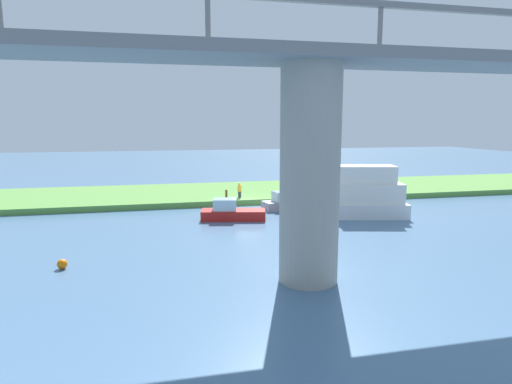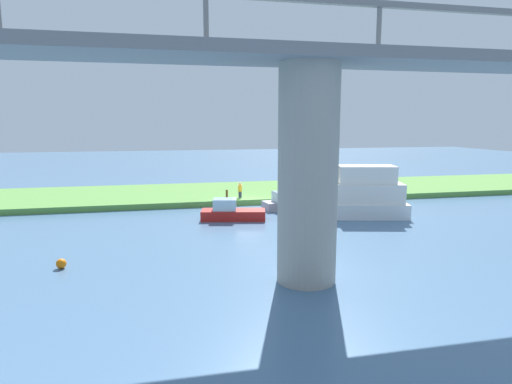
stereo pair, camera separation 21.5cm
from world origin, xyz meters
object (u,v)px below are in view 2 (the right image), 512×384
object	(u,v)px
riverboat_paddlewheel	(354,196)
marker_buoy	(61,264)
person_on_bank	(240,190)
mooring_post	(227,194)
skiff_small	(231,212)
motorboat_red	(288,203)
bridge_pylon	(308,176)

from	to	relation	value
riverboat_paddlewheel	marker_buoy	size ratio (longest dim) A/B	17.93
person_on_bank	mooring_post	distance (m)	1.25
skiff_small	marker_buoy	xyz separation A→B (m)	(10.14, 9.19, -0.32)
motorboat_red	marker_buoy	distance (m)	19.73
motorboat_red	marker_buoy	world-z (taller)	motorboat_red
mooring_post	riverboat_paddlewheel	distance (m)	11.80
riverboat_paddlewheel	skiff_small	bearing A→B (deg)	-6.09
motorboat_red	bridge_pylon	bearing A→B (deg)	75.98
person_on_bank	skiff_small	size ratio (longest dim) A/B	0.28
bridge_pylon	riverboat_paddlewheel	xyz separation A→B (m)	(-8.21, -12.44, -3.28)
person_on_bank	skiff_small	world-z (taller)	person_on_bank
riverboat_paddlewheel	motorboat_red	distance (m)	5.83
mooring_post	skiff_small	size ratio (longest dim) A/B	0.14
riverboat_paddlewheel	motorboat_red	world-z (taller)	riverboat_paddlewheel
bridge_pylon	mooring_post	xyz separation A→B (m)	(0.56, -20.30, -4.03)
bridge_pylon	motorboat_red	bearing A→B (deg)	-104.02
person_on_bank	marker_buoy	size ratio (longest dim) A/B	2.78
person_on_bank	marker_buoy	distance (m)	19.94
marker_buoy	mooring_post	bearing A→B (deg)	-124.14
mooring_post	motorboat_red	distance (m)	6.06
person_on_bank	motorboat_red	distance (m)	5.11
bridge_pylon	person_on_bank	world-z (taller)	bridge_pylon
riverboat_paddlewheel	skiff_small	world-z (taller)	riverboat_paddlewheel
mooring_post	marker_buoy	xyz separation A→B (m)	(10.87, 16.03, -0.61)
bridge_pylon	riverboat_paddlewheel	bearing A→B (deg)	-123.41
riverboat_paddlewheel	bridge_pylon	bearing A→B (deg)	56.59
riverboat_paddlewheel	marker_buoy	distance (m)	21.31
mooring_post	skiff_small	distance (m)	6.88
person_on_bank	marker_buoy	world-z (taller)	person_on_bank
person_on_bank	motorboat_red	xyz separation A→B (m)	(-3.48, 3.69, -0.65)
person_on_bank	mooring_post	size ratio (longest dim) A/B	1.94
mooring_post	motorboat_red	bearing A→B (deg)	140.43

